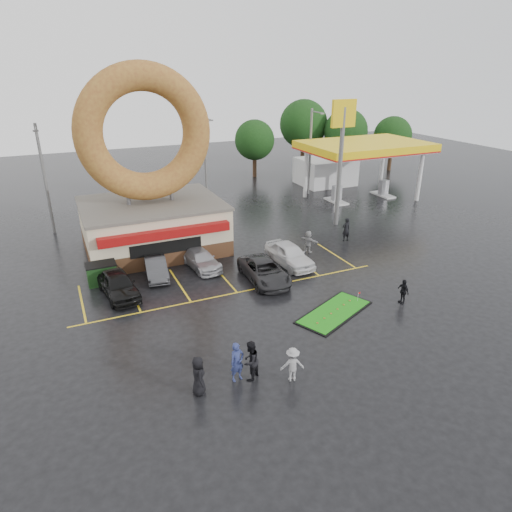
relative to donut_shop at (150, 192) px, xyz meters
name	(u,v)px	position (x,y,z in m)	size (l,w,h in m)	color
ground	(260,318)	(3.00, -12.97, -4.46)	(120.00, 120.00, 0.00)	black
donut_shop	(150,192)	(0.00, 0.00, 0.00)	(10.20, 8.70, 13.50)	#472B19
gas_station	(347,159)	(23.00, 7.97, -0.77)	(12.30, 13.65, 5.90)	silver
shell_sign	(342,140)	(16.00, -0.97, 2.91)	(2.20, 0.36, 10.60)	slate
streetlight_left	(45,177)	(-7.00, 6.95, 0.32)	(0.40, 2.21, 9.00)	slate
streetlight_mid	(206,161)	(7.00, 7.95, 0.32)	(0.40, 2.21, 9.00)	slate
streetlight_right	(311,150)	(19.00, 8.95, 0.32)	(0.40, 2.21, 9.00)	slate
tree_far_a	(346,131)	(29.00, 17.03, 0.72)	(5.60, 5.60, 8.00)	#332114
tree_far_b	(393,136)	(35.00, 15.03, 0.07)	(4.90, 4.90, 7.00)	#332114
tree_far_c	(304,124)	(25.00, 21.03, 1.37)	(6.30, 6.30, 9.00)	#332114
tree_far_d	(255,140)	(17.00, 19.03, 0.07)	(4.90, 4.90, 7.00)	#332114
car_black	(118,284)	(-3.80, -6.92, -3.69)	(1.82, 4.52, 1.54)	black
car_dgrey	(156,268)	(-1.07, -5.15, -3.82)	(1.36, 3.91, 1.29)	#323235
car_silver	(201,259)	(2.13, -4.97, -3.85)	(1.72, 4.24, 1.23)	#A1A1A6
car_grey	(264,271)	(5.27, -8.71, -3.77)	(2.29, 4.97, 1.38)	#28282A
car_white	(289,254)	(8.00, -7.10, -3.68)	(1.86, 4.63, 1.58)	silver
person_blue	(237,362)	(-0.19, -17.46, -3.52)	(0.69, 0.45, 1.90)	navy
person_blackjkt	(250,361)	(0.38, -17.64, -3.50)	(0.94, 0.73, 1.93)	black
person_hoodie	(292,365)	(2.05, -18.51, -3.63)	(1.08, 0.62, 1.67)	gray
person_bystander	(198,376)	(-2.06, -17.64, -3.55)	(0.89, 0.58, 1.83)	black
person_cameraman	(403,291)	(11.52, -14.83, -3.70)	(0.89, 0.37, 1.53)	black
person_walker_near	(308,241)	(10.45, -5.54, -3.63)	(1.54, 0.49, 1.66)	gray
person_walker_far	(346,229)	(14.39, -4.77, -3.49)	(0.71, 0.47, 1.95)	black
dumpster	(102,274)	(-4.50, -4.70, -3.81)	(1.80, 1.20, 1.30)	#193E17
putting_green	(334,312)	(7.15, -14.19, -4.42)	(5.47, 4.04, 0.63)	black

